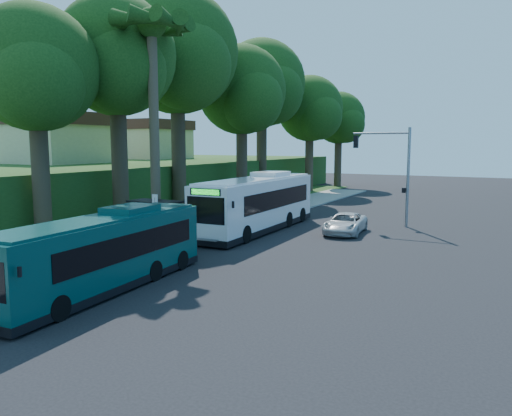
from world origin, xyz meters
The scene contains 19 objects.
ground centered at (0.00, 0.00, 0.00)m, with size 140.00×140.00×0.00m, color black.
sidewalk centered at (-7.30, 0.00, 0.06)m, with size 4.50×70.00×0.12m, color gray.
red_curb centered at (-5.00, -4.00, 0.07)m, with size 0.25×30.00×0.13m, color maroon.
grass_verge centered at (-13.00, 5.00, 0.03)m, with size 8.00×70.00×0.06m, color #234719.
bus_shelter centered at (-7.26, -2.86, 1.81)m, with size 3.20×1.51×2.55m.
stop_sign_pole centered at (-5.40, -5.00, 2.08)m, with size 0.35×0.06×3.17m.
traffic_signal_pole centered at (3.78, 10.00, 4.42)m, with size 4.10×0.30×7.00m.
palm_tree centered at (-8.20, -1.50, 12.38)m, with size 4.20×4.20×14.40m.
hillside_backdrop centered at (-26.30, 15.10, 2.44)m, with size 24.00×60.00×8.80m.
tree_0 centered at (-12.40, -0.02, 11.20)m, with size 8.40×8.00×15.70m.
tree_1 centered at (-13.37, 7.98, 12.73)m, with size 10.50×10.00×18.26m.
tree_2 centered at (-11.89, 15.98, 10.48)m, with size 8.82×8.40×15.12m.
tree_3 centered at (-13.88, 23.98, 11.98)m, with size 10.08×9.60×17.28m.
tree_4 centered at (-11.40, 31.98, 9.73)m, with size 8.40×8.00×14.14m.
tree_5 centered at (-10.41, 39.99, 8.96)m, with size 7.35×7.00×12.86m.
tree_6 centered at (-12.91, -6.01, 9.71)m, with size 7.56×7.20×13.74m.
white_bus centered at (-3.80, 3.79, 1.90)m, with size 3.15×13.15×3.90m.
teal_bus centered at (-2.79, -11.33, 1.57)m, with size 3.10×10.94×3.22m.
pickup centered at (1.77, 5.51, 0.67)m, with size 2.21×4.79×1.33m, color silver.
Camera 1 is at (11.77, -25.78, 5.85)m, focal length 35.00 mm.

